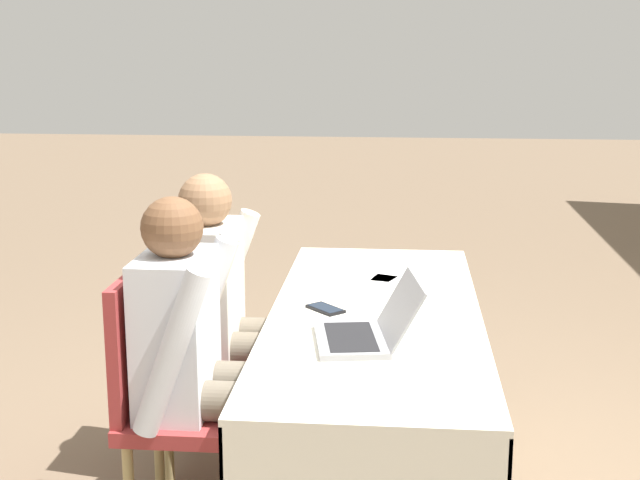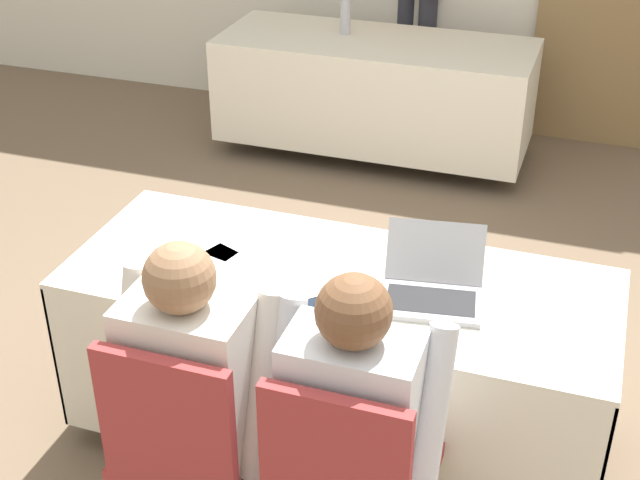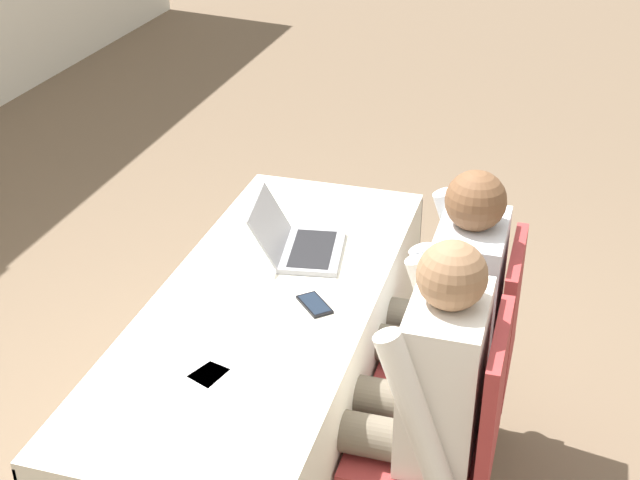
% 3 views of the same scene
% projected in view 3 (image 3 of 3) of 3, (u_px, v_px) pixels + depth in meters
% --- Properties ---
extents(ground_plane, '(24.00, 24.00, 0.00)m').
position_uv_depth(ground_plane, '(270.00, 461.00, 3.32)').
color(ground_plane, brown).
extents(conference_table_near, '(1.86, 0.72, 0.72)m').
position_uv_depth(conference_table_near, '(266.00, 341.00, 3.05)').
color(conference_table_near, silver).
rests_on(conference_table_near, ground_plane).
extents(laptop, '(0.37, 0.36, 0.20)m').
position_uv_depth(laptop, '(300.00, 243.00, 3.22)').
color(laptop, '#99999E').
rests_on(laptop, conference_table_near).
extents(cell_phone, '(0.15, 0.15, 0.01)m').
position_uv_depth(cell_phone, '(315.00, 304.00, 2.92)').
color(cell_phone, black).
rests_on(cell_phone, conference_table_near).
extents(paper_beside_laptop, '(0.31, 0.35, 0.00)m').
position_uv_depth(paper_beside_laptop, '(248.00, 379.00, 2.58)').
color(paper_beside_laptop, white).
rests_on(paper_beside_laptop, conference_table_near).
extents(paper_centre_table, '(0.28, 0.34, 0.00)m').
position_uv_depth(paper_centre_table, '(169.00, 372.00, 2.61)').
color(paper_centre_table, white).
rests_on(paper_centre_table, conference_table_near).
extents(chair_near_left, '(0.44, 0.44, 0.90)m').
position_uv_depth(chair_near_left, '(447.00, 435.00, 2.71)').
color(chair_near_left, tan).
rests_on(chair_near_left, ground_plane).
extents(chair_near_right, '(0.44, 0.44, 0.90)m').
position_uv_depth(chair_near_right, '(470.00, 346.00, 3.12)').
color(chair_near_right, tan).
rests_on(chair_near_right, ground_plane).
extents(person_checkered_shirt, '(0.50, 0.52, 1.16)m').
position_uv_depth(person_checkered_shirt, '(417.00, 387.00, 2.66)').
color(person_checkered_shirt, '#665B4C').
rests_on(person_checkered_shirt, ground_plane).
extents(person_white_shirt, '(0.50, 0.52, 1.16)m').
position_uv_depth(person_white_shirt, '(444.00, 303.00, 3.06)').
color(person_white_shirt, '#665B4C').
rests_on(person_white_shirt, ground_plane).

